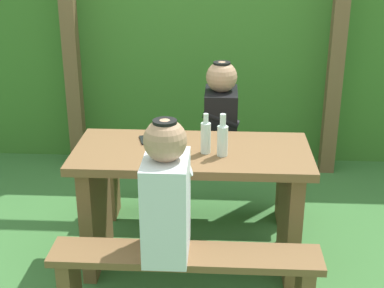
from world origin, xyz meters
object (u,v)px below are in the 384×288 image
Objects in this scene: bench_near at (186,274)px; cell_phone at (146,140)px; person_black_coat at (221,117)px; drinking_glass at (160,137)px; picnic_table at (192,188)px; bottle_right at (223,139)px; person_white_shirt at (166,194)px; bottle_left at (206,137)px; bench_far at (197,177)px.

bench_near is 0.90m from cell_phone.
drinking_glass is at bearing -125.15° from person_black_coat.
bottle_right reaches higher than picnic_table.
person_white_shirt reaches higher than bottle_right.
bottle_right is at bearing -24.07° from picnic_table.
bottle_left is 0.96× the size of bottle_right.
person_black_coat is at bearing 82.55° from bottle_left.
bench_near is 15.77× the size of drinking_glass.
picnic_table is 1.00× the size of bench_far.
person_white_shirt is (-0.09, -0.59, 0.26)m from picnic_table.
drinking_glass reaches higher than cell_phone.
picnic_table reaches higher than bench_far.
person_black_coat is 0.68m from bottle_right.
person_black_coat is at bearing 74.41° from picnic_table.
person_black_coat reaches higher than bench_far.
bottle_right reaches higher than bench_near.
person_white_shirt is at bearing -90.16° from cell_phone.
bottle_right reaches higher than cell_phone.
bench_near is 1.19m from bench_far.
person_white_shirt is 0.67m from drinking_glass.
picnic_table is 1.95× the size of person_black_coat.
bench_far is 0.89m from bottle_right.
person_white_shirt reaches higher than picnic_table.
cell_phone is (-0.29, 0.72, 0.46)m from bench_near.
bottle_right is (0.10, -0.03, 0.00)m from bottle_left.
bottle_left is (0.18, 0.55, 0.10)m from person_white_shirt.
bottle_left reaches higher than picnic_table.
cell_phone is at bearing 150.09° from drinking_glass.
cell_phone is at bearing 156.41° from bottle_right.
bench_near is 1.95× the size of person_white_shirt.
cell_phone is at bearing 111.93° from bench_near.
person_black_coat reaches higher than picnic_table.
bottle_left reaches higher than bench_near.
drinking_glass is at bearing 158.01° from bottle_right.
picnic_table is 0.63m from bench_near.
person_black_coat is 8.11× the size of drinking_glass.
person_black_coat is 0.64m from drinking_glass.
picnic_table is at bearing 81.02° from person_white_shirt.
bottle_right is 0.52m from cell_phone.
bench_near is 10.00× the size of cell_phone.
person_black_coat reaches higher than drinking_glass.
person_white_shirt is 1.21m from person_black_coat.
bench_far is 5.61× the size of bottle_right.
bench_near is 0.86m from drinking_glass.
picnic_table is at bearing -20.09° from drinking_glass.
bottle_left reaches higher than bench_far.
drinking_glass is (-0.20, 0.07, 0.30)m from picnic_table.
bench_near is 1.95× the size of person_black_coat.
picnic_table is 0.63m from bench_far.
drinking_glass reaches higher than picnic_table.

